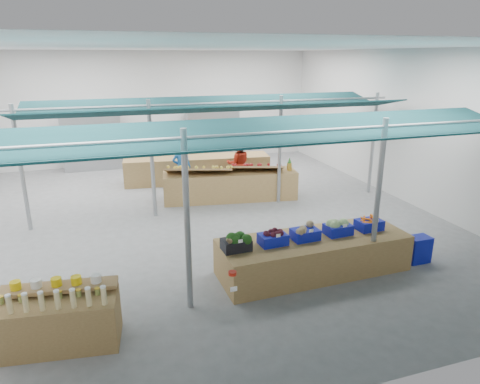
{
  "coord_description": "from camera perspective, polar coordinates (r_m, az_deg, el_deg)",
  "views": [
    {
      "loc": [
        -2.14,
        -10.19,
        4.02
      ],
      "look_at": [
        0.66,
        -1.6,
        1.12
      ],
      "focal_mm": 32.0,
      "sensor_mm": 36.0,
      "label": 1
    }
  ],
  "objects": [
    {
      "name": "vendor_left",
      "position": [
        13.08,
        -7.77,
        3.2
      ],
      "size": [
        0.61,
        0.45,
        1.53
      ],
      "primitive_type": "imported",
      "rotation": [
        0.0,
        0.0,
        2.99
      ],
      "color": "#1856A2",
      "rests_on": "floor"
    },
    {
      "name": "crate_carrots",
      "position": [
        8.88,
        16.83,
        -4.12
      ],
      "size": [
        0.52,
        0.42,
        0.29
      ],
      "rotation": [
        0.0,
        0.0,
        0.06
      ],
      "color": "#0E17A1",
      "rests_on": "veg_counter"
    },
    {
      "name": "back_shelving_left",
      "position": [
        16.48,
        -19.09,
        6.25
      ],
      "size": [
        2.0,
        0.5,
        2.0
      ],
      "primitive_type": "cube",
      "color": "#B23F33",
      "rests_on": "floor"
    },
    {
      "name": "crate_beets",
      "position": [
        7.87,
        4.4,
        -6.06
      ],
      "size": [
        0.52,
        0.42,
        0.29
      ],
      "rotation": [
        0.0,
        0.0,
        0.06
      ],
      "color": "#0E17A1",
      "rests_on": "veg_counter"
    },
    {
      "name": "far_counter",
      "position": [
        14.24,
        -5.69,
        3.06
      ],
      "size": [
        4.79,
        1.52,
        0.85
      ],
      "primitive_type": "cube",
      "rotation": [
        0.0,
        0.0,
        -0.13
      ],
      "color": "brown",
      "rests_on": "floor"
    },
    {
      "name": "apple_heap_yellow",
      "position": [
        12.08,
        -5.55,
        3.14
      ],
      "size": [
        2.02,
        1.24,
        0.27
      ],
      "rotation": [
        0.0,
        0.0,
        -0.3
      ],
      "color": "#997247",
      "rests_on": "fruit_counter"
    },
    {
      "name": "hall",
      "position": [
        11.91,
        -7.7,
        11.0
      ],
      "size": [
        13.0,
        13.0,
        13.0
      ],
      "color": "silver",
      "rests_on": "ground"
    },
    {
      "name": "vendor_right",
      "position": [
        13.5,
        -0.22,
        3.82
      ],
      "size": [
        0.82,
        0.68,
        1.53
      ],
      "primitive_type": "imported",
      "rotation": [
        0.0,
        0.0,
        2.99
      ],
      "color": "#A22213",
      "rests_on": "floor"
    },
    {
      "name": "awnings",
      "position": [
        9.01,
        0.87,
        9.87
      ],
      "size": [
        9.5,
        7.08,
        0.3
      ],
      "color": "#0B2D30",
      "rests_on": "pole_grid"
    },
    {
      "name": "veg_counter",
      "position": [
        8.44,
        9.76,
        -8.23
      ],
      "size": [
        3.69,
        1.32,
        0.71
      ],
      "primitive_type": "cube",
      "rotation": [
        0.0,
        0.0,
        0.03
      ],
      "color": "brown",
      "rests_on": "floor"
    },
    {
      "name": "bottle_shelf",
      "position": [
        6.92,
        -22.91,
        -15.25
      ],
      "size": [
        1.73,
        1.22,
        1.01
      ],
      "rotation": [
        0.0,
        0.0,
        -0.13
      ],
      "color": "brown",
      "rests_on": "floor"
    },
    {
      "name": "sparrow",
      "position": [
        7.43,
        -1.4,
        -6.55
      ],
      "size": [
        0.12,
        0.09,
        0.11
      ],
      "rotation": [
        0.0,
        0.0,
        0.06
      ],
      "color": "brown",
      "rests_on": "crate_broccoli"
    },
    {
      "name": "pole_grid",
      "position": [
        9.19,
        0.84,
        3.88
      ],
      "size": [
        10.0,
        4.6,
        3.0
      ],
      "color": "gray",
      "rests_on": "floor"
    },
    {
      "name": "pineapple",
      "position": [
        12.51,
        6.61,
        3.7
      ],
      "size": [
        0.14,
        0.14,
        0.39
      ],
      "rotation": [
        0.0,
        0.0,
        -0.3
      ],
      "color": "#8C6019",
      "rests_on": "fruit_counter"
    },
    {
      "name": "crate_cabbage",
      "position": [
        8.48,
        12.95,
        -4.5
      ],
      "size": [
        0.52,
        0.42,
        0.35
      ],
      "rotation": [
        0.0,
        0.0,
        0.06
      ],
      "color": "#0E17A1",
      "rests_on": "veg_counter"
    },
    {
      "name": "pole_ribbon",
      "position": [
        6.11,
        -1.0,
        -10.97
      ],
      "size": [
        0.12,
        0.12,
        0.28
      ],
      "color": "#AE180B",
      "rests_on": "pole_grid"
    },
    {
      "name": "apple_heap_red",
      "position": [
        12.29,
        2.31,
        3.47
      ],
      "size": [
        1.64,
        1.12,
        0.27
      ],
      "rotation": [
        0.0,
        0.0,
        -0.3
      ],
      "color": "#997247",
      "rests_on": "fruit_counter"
    },
    {
      "name": "fruit_counter",
      "position": [
        12.41,
        -1.3,
        0.86
      ],
      "size": [
        3.91,
        1.48,
        0.82
      ],
      "primitive_type": "cube",
      "rotation": [
        0.0,
        0.0,
        -0.15
      ],
      "color": "brown",
      "rests_on": "floor"
    },
    {
      "name": "crate_celeriac",
      "position": [
        8.14,
        8.68,
        -5.3
      ],
      "size": [
        0.52,
        0.42,
        0.31
      ],
      "rotation": [
        0.0,
        0.0,
        0.06
      ],
      "color": "#0E17A1",
      "rests_on": "veg_counter"
    },
    {
      "name": "back_shelving_right",
      "position": [
        16.99,
        -3.67,
        7.51
      ],
      "size": [
        2.0,
        0.5,
        2.0
      ],
      "primitive_type": "cube",
      "color": "#B23F33",
      "rests_on": "floor"
    },
    {
      "name": "crate_stack",
      "position": [
        9.45,
        22.65,
        -7.05
      ],
      "size": [
        0.46,
        0.32,
        0.54
      ],
      "primitive_type": "cube",
      "rotation": [
        0.0,
        0.0,
        0.02
      ],
      "color": "#0E17A1",
      "rests_on": "floor"
    },
    {
      "name": "floor",
      "position": [
        11.16,
        -5.77,
        -3.41
      ],
      "size": [
        13.0,
        13.0,
        0.0
      ],
      "primitive_type": "plane",
      "color": "slate",
      "rests_on": "ground"
    },
    {
      "name": "crate_broccoli",
      "position": [
        7.62,
        -0.53,
        -6.63
      ],
      "size": [
        0.52,
        0.42,
        0.35
      ],
      "rotation": [
        0.0,
        0.0,
        0.06
      ],
      "color": "black",
      "rests_on": "veg_counter"
    }
  ]
}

